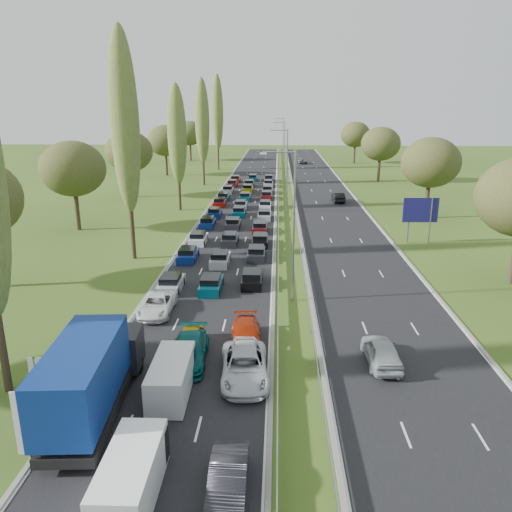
{
  "coord_description": "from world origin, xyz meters",
  "views": [
    {
      "loc": [
        3.24,
        5.36,
        15.08
      ],
      "look_at": [
        1.24,
        50.38,
        1.5
      ],
      "focal_mm": 35.0,
      "sensor_mm": 36.0,
      "label": 1
    }
  ],
  "objects_px": {
    "white_van_rear": "(172,375)",
    "direction_sign": "(420,212)",
    "blue_lorry": "(91,375)",
    "white_van_front": "(132,474)",
    "info_sign": "(43,370)",
    "near_car_2": "(157,305)"
  },
  "relations": [
    {
      "from": "near_car_2",
      "to": "info_sign",
      "type": "xyz_separation_m",
      "value": [
        -3.61,
        -11.03,
        0.65
      ]
    },
    {
      "from": "near_car_2",
      "to": "white_van_rear",
      "type": "bearing_deg",
      "value": -73.71
    },
    {
      "from": "info_sign",
      "to": "white_van_front",
      "type": "bearing_deg",
      "value": -46.2
    },
    {
      "from": "blue_lorry",
      "to": "info_sign",
      "type": "height_order",
      "value": "blue_lorry"
    },
    {
      "from": "near_car_2",
      "to": "white_van_front",
      "type": "height_order",
      "value": "white_van_front"
    },
    {
      "from": "near_car_2",
      "to": "direction_sign",
      "type": "bearing_deg",
      "value": 39.36
    },
    {
      "from": "blue_lorry",
      "to": "white_van_rear",
      "type": "distance_m",
      "value": 4.33
    },
    {
      "from": "direction_sign",
      "to": "white_van_front",
      "type": "bearing_deg",
      "value": -118.64
    },
    {
      "from": "white_van_front",
      "to": "blue_lorry",
      "type": "bearing_deg",
      "value": 122.35
    },
    {
      "from": "white_van_front",
      "to": "white_van_rear",
      "type": "height_order",
      "value": "white_van_front"
    },
    {
      "from": "near_car_2",
      "to": "direction_sign",
      "type": "distance_m",
      "value": 33.32
    },
    {
      "from": "near_car_2",
      "to": "info_sign",
      "type": "bearing_deg",
      "value": -109.45
    },
    {
      "from": "blue_lorry",
      "to": "white_van_rear",
      "type": "height_order",
      "value": "blue_lorry"
    },
    {
      "from": "white_van_rear",
      "to": "info_sign",
      "type": "height_order",
      "value": "info_sign"
    },
    {
      "from": "info_sign",
      "to": "direction_sign",
      "type": "height_order",
      "value": "direction_sign"
    },
    {
      "from": "white_van_rear",
      "to": "direction_sign",
      "type": "bearing_deg",
      "value": 54.66
    },
    {
      "from": "white_van_rear",
      "to": "info_sign",
      "type": "relative_size",
      "value": 2.38
    },
    {
      "from": "near_car_2",
      "to": "white_van_front",
      "type": "bearing_deg",
      "value": -80.87
    },
    {
      "from": "white_van_front",
      "to": "white_van_rear",
      "type": "xyz_separation_m",
      "value": [
        0.03,
        7.59,
        -0.02
      ]
    },
    {
      "from": "white_van_rear",
      "to": "direction_sign",
      "type": "distance_m",
      "value": 39.09
    },
    {
      "from": "blue_lorry",
      "to": "white_van_front",
      "type": "height_order",
      "value": "blue_lorry"
    },
    {
      "from": "blue_lorry",
      "to": "direction_sign",
      "type": "relative_size",
      "value": 1.93
    }
  ]
}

